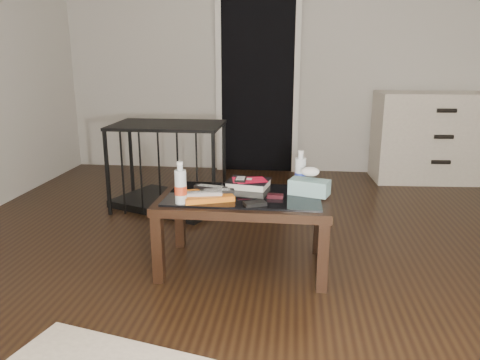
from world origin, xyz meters
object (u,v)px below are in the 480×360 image
object	(u,v)px
textbook	(248,183)
tissue_box	(309,187)
water_bottle_left	(180,183)
water_bottle_right	(300,170)
coffee_table	(244,205)
dresser	(435,137)
pet_crate	(170,180)

from	to	relation	value
textbook	tissue_box	distance (m)	0.39
water_bottle_left	water_bottle_right	size ratio (longest dim) A/B	1.00
water_bottle_left	coffee_table	bearing A→B (deg)	31.61
textbook	water_bottle_left	world-z (taller)	water_bottle_left
dresser	pet_crate	world-z (taller)	dresser
water_bottle_left	tissue_box	size ratio (longest dim) A/B	1.03
dresser	tissue_box	xyz separation A→B (m)	(-1.33, -2.21, 0.06)
coffee_table	textbook	size ratio (longest dim) A/B	4.00
coffee_table	textbook	distance (m)	0.19
textbook	water_bottle_right	world-z (taller)	water_bottle_right
water_bottle_right	tissue_box	world-z (taller)	water_bottle_right
tissue_box	coffee_table	bearing A→B (deg)	-154.76
dresser	water_bottle_left	world-z (taller)	dresser
pet_crate	water_bottle_right	bearing A→B (deg)	-18.41
coffee_table	water_bottle_right	size ratio (longest dim) A/B	4.20
coffee_table	dresser	xyz separation A→B (m)	(1.72, 2.25, 0.05)
tissue_box	dresser	bearing A→B (deg)	77.24
pet_crate	water_bottle_right	world-z (taller)	pet_crate
coffee_table	water_bottle_left	xyz separation A→B (m)	(-0.33, -0.20, 0.18)
dresser	textbook	xyz separation A→B (m)	(-1.71, -2.09, 0.03)
pet_crate	water_bottle_left	distance (m)	1.42
dresser	tissue_box	distance (m)	2.58
dresser	water_bottle_right	xyz separation A→B (m)	(-1.39, -2.08, 0.13)
water_bottle_right	tissue_box	size ratio (longest dim) A/B	1.03
textbook	tissue_box	size ratio (longest dim) A/B	1.09
coffee_table	textbook	xyz separation A→B (m)	(0.01, 0.17, 0.09)
water_bottle_right	tissue_box	distance (m)	0.16
pet_crate	tissue_box	xyz separation A→B (m)	(1.14, -1.06, 0.28)
textbook	tissue_box	xyz separation A→B (m)	(0.37, -0.12, 0.02)
dresser	pet_crate	size ratio (longest dim) A/B	1.16
dresser	water_bottle_left	xyz separation A→B (m)	(-2.05, -2.46, 0.13)
pet_crate	textbook	distance (m)	1.24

